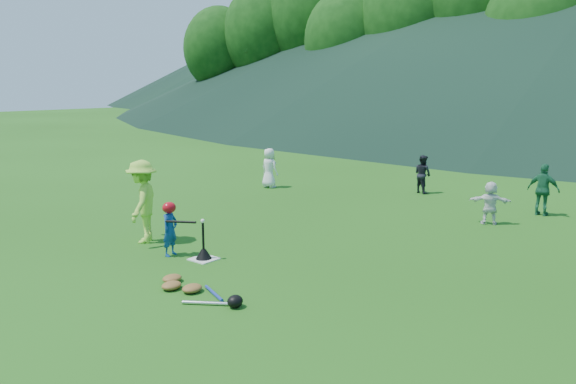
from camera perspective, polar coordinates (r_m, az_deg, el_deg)
The scene contains 13 objects.
ground at distance 10.60m, azimuth -8.55°, elevation -6.80°, with size 120.00×120.00×0.00m, color #1D5012.
home_plate at distance 10.59m, azimuth -8.55°, elevation -6.75°, with size 0.45×0.45×0.02m, color silver.
baseball at distance 10.40m, azimuth -8.66°, elevation -2.92°, with size 0.08×0.08×0.08m, color white.
batter_child at distance 10.82m, azimuth -11.90°, elevation -3.76°, with size 0.37×0.24×1.01m, color navy.
adult_coach at distance 11.80m, azimuth -14.56°, elevation -0.94°, with size 1.10×0.63×1.70m, color #A5E042.
fielder_a at distance 17.55m, azimuth -1.92°, elevation 2.45°, with size 0.60×0.39×1.23m, color white.
fielder_b at distance 17.13m, azimuth 13.51°, elevation 1.79°, with size 0.55×0.43×1.14m, color black.
fielder_c at distance 15.15m, azimuth 24.51°, elevation 0.21°, with size 0.76×0.31×1.29m, color #1E643F.
fielder_d at distance 13.77m, azimuth 19.85°, elevation -1.03°, with size 0.94×0.30×1.01m, color white.
batting_tee at distance 10.56m, azimuth -8.57°, elevation -6.13°, with size 0.30×0.30×0.68m.
batter_gear at distance 10.71m, azimuth -11.90°, elevation -1.67°, with size 0.72×0.28×0.37m.
equipment_pile at distance 9.01m, azimuth -9.77°, elevation -9.63°, with size 1.80×0.72×0.19m.
outfield_fence at distance 35.69m, azimuth 26.69°, elevation 5.75°, with size 70.07×0.08×1.33m.
Camera 1 is at (7.46, -6.81, 3.21)m, focal length 35.00 mm.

